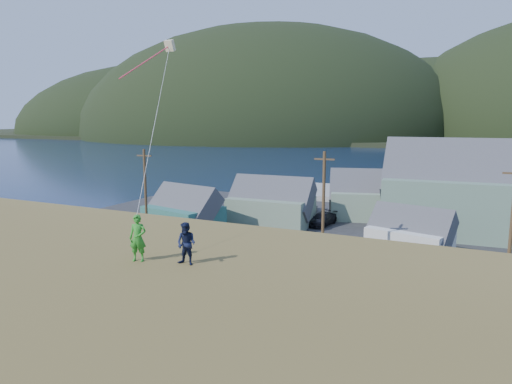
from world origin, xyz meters
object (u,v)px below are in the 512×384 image
shed_teal (183,211)px  kite_flyer_navy (186,244)px  shed_white (410,234)px  shed_palegreen_near (271,204)px  kite_flyer_green (138,238)px  shed_palegreen_far (375,196)px  wharf (359,194)px

shed_teal → kite_flyer_navy: kite_flyer_navy is taller
shed_white → shed_teal: bearing=-163.4°
shed_white → kite_flyer_navy: 29.35m
shed_palegreen_near → kite_flyer_green: (9.99, -35.11, 5.42)m
shed_palegreen_far → kite_flyer_navy: bearing=-102.6°
kite_flyer_navy → kite_flyer_green: bearing=-167.3°
shed_teal → shed_white: shed_teal is taller
wharf → shed_palegreen_far: shed_palegreen_far is taller
wharf → shed_palegreen_near: 24.77m
wharf → shed_teal: size_ratio=2.87×
wharf → shed_white: (11.42, -30.48, 1.73)m
shed_teal → shed_palegreen_far: shed_palegreen_far is taller
wharf → kite_flyer_navy: bearing=-83.2°
shed_palegreen_far → kite_flyer_green: (-0.20, -44.03, 5.19)m
shed_white → kite_flyer_green: 30.07m
wharf → shed_palegreen_near: (-4.73, -24.22, 2.18)m
shed_teal → kite_flyer_green: 33.35m
kite_flyer_navy → shed_palegreen_near: bearing=108.9°
shed_palegreen_near → kite_flyer_navy: 37.05m
wharf → shed_palegreen_far: bearing=-70.3°
shed_white → shed_palegreen_far: 16.32m
shed_teal → kite_flyer_navy: bearing=-42.7°
shed_palegreen_near → shed_white: shed_palegreen_near is taller
wharf → kite_flyer_green: 60.04m
kite_flyer_navy → wharf: bearing=97.0°
wharf → shed_white: bearing=-69.5°
shed_palegreen_near → kite_flyer_green: size_ratio=5.75×
shed_white → shed_palegreen_far: size_ratio=0.65×
shed_teal → shed_palegreen_near: (7.29, 7.15, 0.25)m
kite_flyer_green → kite_flyer_navy: size_ratio=1.13×
shed_white → shed_palegreen_far: bearing=125.8°
kite_flyer_navy → shed_white: bearing=81.5°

